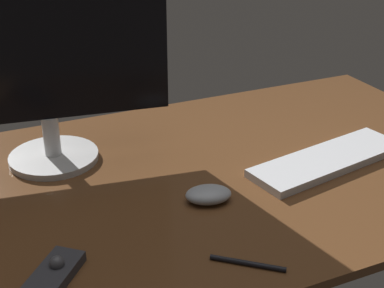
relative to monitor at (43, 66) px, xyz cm
name	(u,v)px	position (x,y,z in cm)	size (l,w,h in cm)	color
desk	(216,174)	(32.80, -20.50, -24.38)	(140.00, 84.00, 2.00)	brown
monitor	(43,66)	(0.00, 0.00, 0.00)	(55.51, 20.92, 44.63)	beige
keyboard	(328,160)	(58.19, -28.12, -22.43)	(40.57, 11.93, 1.91)	silver
computer_mouse	(208,194)	(25.37, -31.71, -21.75)	(9.61, 6.66, 3.27)	#999EA5
media_remote	(50,279)	(-9.93, -44.47, -22.28)	(14.67, 15.76, 3.69)	#2D2D33
pen	(248,263)	(22.47, -53.54, -22.92)	(0.93, 0.93, 13.43)	black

